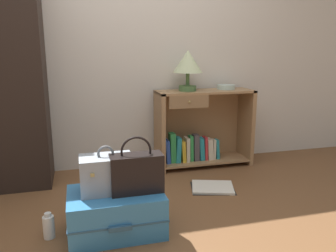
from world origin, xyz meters
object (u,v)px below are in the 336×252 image
at_px(table_lamp, 188,64).
at_px(bottle, 49,226).
at_px(suitcase_large, 116,212).
at_px(handbag, 137,172).
at_px(open_book_on_floor, 213,187).
at_px(bookshelf, 200,130).
at_px(bowl, 226,87).
at_px(train_case, 106,174).

relative_size(table_lamp, bottle, 2.30).
xyz_separation_m(suitcase_large, handbag, (0.14, -0.03, 0.27)).
height_order(bottle, open_book_on_floor, bottle).
xyz_separation_m(suitcase_large, bottle, (-0.42, 0.03, -0.06)).
xyz_separation_m(bookshelf, open_book_on_floor, (-0.11, -0.62, -0.36)).
bearing_deg(suitcase_large, bowl, 41.69).
bearing_deg(bowl, table_lamp, -176.25).
relative_size(bowl, train_case, 0.55).
distance_m(bookshelf, bowl, 0.51).
bearing_deg(train_case, handbag, -16.93).
height_order(train_case, handbag, handbag).
bearing_deg(open_book_on_floor, handbag, -145.25).
distance_m(bookshelf, train_case, 1.50).
distance_m(table_lamp, bowl, 0.48).
distance_m(suitcase_large, handbag, 0.30).
height_order(suitcase_large, bottle, suitcase_large).
bearing_deg(table_lamp, bookshelf, 2.48).
relative_size(table_lamp, bowl, 2.13).
bearing_deg(bottle, open_book_on_floor, 19.32).
xyz_separation_m(bookshelf, bowl, (0.28, 0.02, 0.43)).
bearing_deg(table_lamp, bottle, -139.91).
xyz_separation_m(bottle, open_book_on_floor, (1.30, 0.46, -0.07)).
height_order(bowl, suitcase_large, bowl).
bearing_deg(bookshelf, bowl, 4.40).
height_order(handbag, bottle, handbag).
xyz_separation_m(bowl, open_book_on_floor, (-0.38, -0.64, -0.79)).
height_order(handbag, open_book_on_floor, handbag).
bearing_deg(handbag, table_lamp, 57.81).
bearing_deg(bottle, train_case, -0.56).
xyz_separation_m(bowl, bottle, (-1.69, -1.10, -0.72)).
distance_m(bowl, train_case, 1.76).
relative_size(table_lamp, suitcase_large, 0.64).
bearing_deg(bowl, open_book_on_floor, -121.06).
bearing_deg(bottle, table_lamp, 40.09).
distance_m(bookshelf, handbag, 1.42).
xyz_separation_m(suitcase_large, train_case, (-0.05, 0.03, 0.26)).
bearing_deg(table_lamp, suitcase_large, -127.57).
bearing_deg(table_lamp, bowl, 3.75).
distance_m(suitcase_large, open_book_on_floor, 1.02).
bearing_deg(table_lamp, open_book_on_floor, -86.70).
distance_m(table_lamp, open_book_on_floor, 1.20).
bearing_deg(train_case, bowl, 39.90).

